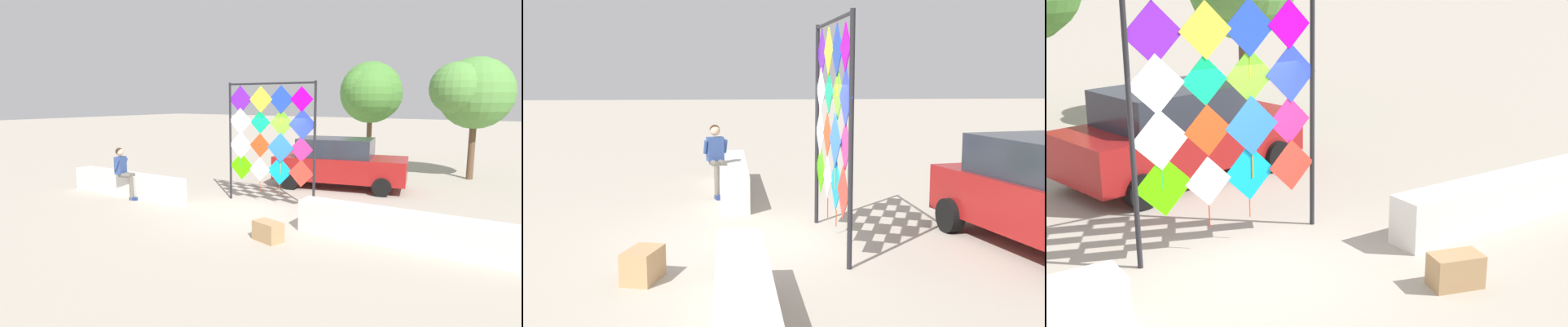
% 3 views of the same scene
% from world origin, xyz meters
% --- Properties ---
extents(ground, '(120.00, 120.00, 0.00)m').
position_xyz_m(ground, '(0.00, 0.00, 0.00)').
color(ground, '#ADA393').
extents(plaza_ledge_left, '(4.52, 0.56, 0.72)m').
position_xyz_m(plaza_ledge_left, '(-4.24, -0.37, 0.36)').
color(plaza_ledge_left, silver).
rests_on(plaza_ledge_left, ground).
extents(plaza_ledge_right, '(4.52, 0.56, 0.72)m').
position_xyz_m(plaza_ledge_right, '(4.24, -0.37, 0.36)').
color(plaza_ledge_right, silver).
rests_on(plaza_ledge_right, ground).
extents(kite_display_rack, '(2.84, 0.13, 3.49)m').
position_xyz_m(kite_display_rack, '(0.13, 1.11, 2.03)').
color(kite_display_rack, '#232328').
rests_on(kite_display_rack, ground).
extents(seated_vendor, '(0.74, 0.56, 1.56)m').
position_xyz_m(seated_vendor, '(-3.91, -0.73, 0.93)').
color(seated_vendor, '#666056').
rests_on(seated_vendor, ground).
extents(cardboard_box_large, '(0.71, 0.54, 0.42)m').
position_xyz_m(cardboard_box_large, '(1.76, -1.61, 0.21)').
color(cardboard_box_large, tan).
rests_on(cardboard_box_large, ground).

